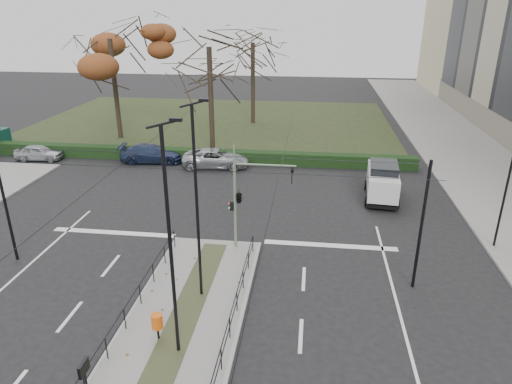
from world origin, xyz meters
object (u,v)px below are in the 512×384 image
rust_tree (110,39)px  streetlamp_median_far (197,203)px  parked_car_first (39,153)px  parked_car_third (152,153)px  litter_bin (157,322)px  parked_car_fourth (216,158)px  streetlamp_median_near (171,244)px  bare_tree_center (253,49)px  info_panel (85,374)px  white_van (382,181)px  bare_tree_near (209,55)px  streetlamp_sidewalk (510,172)px  traffic_light (240,196)px

rust_tree → streetlamp_median_far: bearing=-60.5°
parked_car_first → parked_car_third: 9.44m
litter_bin → parked_car_fourth: (-2.05, 20.33, -0.18)m
streetlamp_median_near → parked_car_third: 23.32m
bare_tree_center → litter_bin: bearing=-88.2°
litter_bin → info_panel: size_ratio=0.52×
parked_car_fourth → rust_tree: rust_tree is taller
parked_car_first → white_van: size_ratio=0.81×
litter_bin → bare_tree_near: bearing=97.5°
streetlamp_median_near → bare_tree_center: (-2.02, 35.86, 3.33)m
streetlamp_median_far → streetlamp_median_near: bearing=-90.1°
streetlamp_median_far → bare_tree_center: bare_tree_center is taller
parked_car_fourth → info_panel: bearing=178.1°
streetlamp_median_far → streetlamp_sidewalk: 15.48m
streetlamp_median_near → bare_tree_near: (-4.17, 25.05, 3.66)m
white_van → bare_tree_near: bearing=145.3°
streetlamp_median_near → parked_car_third: size_ratio=1.69×
streetlamp_sidewalk → parked_car_third: size_ratio=1.58×
rust_tree → parked_car_third: bearing=-50.7°
parked_car_fourth → litter_bin: bearing=-178.9°
streetlamp_median_near → litter_bin: bearing=151.2°
streetlamp_median_near → parked_car_first: size_ratio=2.26×
parked_car_third → traffic_light: bearing=-150.8°
traffic_light → streetlamp_sidewalk: (13.16, 1.72, 1.22)m
streetlamp_median_near → bare_tree_center: size_ratio=0.77×
traffic_light → bare_tree_center: bearing=96.3°
white_van → streetlamp_sidewalk: bearing=-50.4°
streetlamp_sidewalk → traffic_light: bearing=-172.5°
streetlamp_sidewalk → bare_tree_near: bearing=140.2°
info_panel → bare_tree_near: bare_tree_near is taller
parked_car_fourth → white_van: size_ratio=1.11×
parked_car_third → parked_car_fourth: bearing=-101.9°
streetlamp_median_far → streetlamp_sidewalk: streetlamp_median_far is taller
parked_car_third → bare_tree_center: size_ratio=0.46×
bare_tree_near → rust_tree: bearing=162.6°
streetlamp_median_far → parked_car_third: streetlamp_median_far is taller
bare_tree_center → parked_car_third: bearing=-113.9°
parked_car_first → bare_tree_center: bearing=-52.1°
streetlamp_median_near → parked_car_first: 27.63m
info_panel → parked_car_first: size_ratio=0.54×
litter_bin → streetlamp_median_far: bearing=72.6°
info_panel → bare_tree_center: bearing=90.3°
streetlamp_median_far → parked_car_first: streetlamp_median_far is taller
parked_car_third → parked_car_fourth: size_ratio=0.97×
bare_tree_near → parked_car_third: bearing=-139.5°
litter_bin → streetlamp_median_far: size_ratio=0.13×
bare_tree_near → streetlamp_sidewalk: bearing=-39.8°
traffic_light → streetlamp_median_far: size_ratio=0.58×
streetlamp_sidewalk → info_panel: bearing=-141.3°
streetlamp_median_near → bare_tree_near: 25.66m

